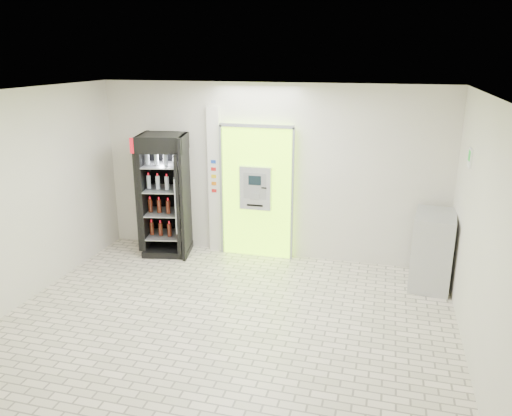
% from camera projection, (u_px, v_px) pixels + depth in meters
% --- Properties ---
extents(ground, '(6.00, 6.00, 0.00)m').
position_uv_depth(ground, '(226.00, 322.00, 6.68)').
color(ground, beige).
rests_on(ground, ground).
extents(room_shell, '(6.00, 6.00, 6.00)m').
position_uv_depth(room_shell, '(223.00, 190.00, 6.13)').
color(room_shell, silver).
rests_on(room_shell, ground).
extents(atm_assembly, '(1.30, 0.24, 2.33)m').
position_uv_depth(atm_assembly, '(257.00, 191.00, 8.61)').
color(atm_assembly, '#9DF615').
rests_on(atm_assembly, ground).
extents(pillar, '(0.22, 0.11, 2.60)m').
position_uv_depth(pillar, '(215.00, 181.00, 8.79)').
color(pillar, silver).
rests_on(pillar, ground).
extents(beverage_cooler, '(0.93, 0.88, 2.14)m').
position_uv_depth(beverage_cooler, '(166.00, 197.00, 8.79)').
color(beverage_cooler, black).
rests_on(beverage_cooler, ground).
extents(steel_cabinet, '(0.68, 0.93, 1.16)m').
position_uv_depth(steel_cabinet, '(432.00, 250.00, 7.60)').
color(steel_cabinet, '#B1B4B9').
rests_on(steel_cabinet, ground).
extents(exit_sign, '(0.02, 0.22, 0.26)m').
position_uv_depth(exit_sign, '(470.00, 158.00, 6.61)').
color(exit_sign, white).
rests_on(exit_sign, room_shell).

